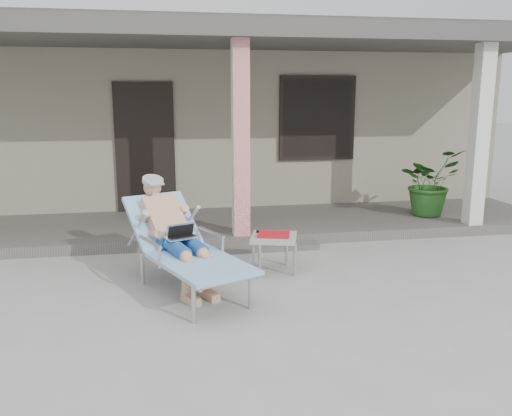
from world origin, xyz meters
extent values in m
plane|color=#9E9E99|center=(0.00, 0.00, 0.00)|extent=(60.00, 60.00, 0.00)
cube|color=gray|center=(0.00, 6.50, 1.50)|extent=(10.00, 5.00, 3.00)
cube|color=#474442|center=(0.00, 6.50, 3.15)|extent=(10.40, 5.40, 0.30)
cube|color=black|center=(-1.30, 3.97, 1.20)|extent=(0.95, 0.06, 2.10)
cube|color=black|center=(1.60, 3.97, 1.65)|extent=(1.20, 0.06, 1.30)
cube|color=black|center=(1.60, 3.96, 1.65)|extent=(1.32, 0.05, 1.42)
cube|color=#605B56|center=(0.00, 3.00, 0.07)|extent=(10.00, 2.00, 0.15)
cube|color=red|center=(0.00, 2.15, 1.45)|extent=(0.22, 0.22, 2.61)
cube|color=silver|center=(3.50, 2.15, 1.45)|extent=(0.22, 0.22, 2.61)
cube|color=#474442|center=(0.00, 3.00, 2.88)|extent=(10.00, 2.30, 0.24)
cube|color=#605B56|center=(0.00, 1.85, 0.04)|extent=(2.00, 0.30, 0.07)
cylinder|color=#B7B7BC|center=(-0.82, -0.38, 0.18)|extent=(0.04, 0.04, 0.37)
cylinder|color=#B7B7BC|center=(-0.26, -0.13, 0.18)|extent=(0.04, 0.04, 0.37)
cylinder|color=#B7B7BC|center=(-1.31, 0.76, 0.18)|extent=(0.04, 0.04, 0.37)
cylinder|color=#B7B7BC|center=(-0.74, 1.00, 0.18)|extent=(0.04, 0.04, 0.37)
cube|color=#B7B7BC|center=(-0.72, 0.16, 0.38)|extent=(1.04, 1.35, 0.03)
cube|color=#8FB5DE|center=(-0.72, 0.16, 0.41)|extent=(1.15, 1.43, 0.04)
cube|color=#B7B7BC|center=(-1.07, 0.98, 0.61)|extent=(0.79, 0.77, 0.49)
cube|color=#8FB5DE|center=(-1.07, 0.98, 0.65)|extent=(0.91, 0.87, 0.55)
cylinder|color=#A4A4A6|center=(-1.18, 1.24, 1.09)|extent=(0.32, 0.32, 0.13)
cube|color=silver|center=(-0.89, 0.56, 0.58)|extent=(0.39, 0.34, 0.23)
cube|color=#A5A4A0|center=(0.20, 0.94, 0.41)|extent=(0.64, 0.64, 0.04)
cylinder|color=#B7B7BC|center=(-0.01, 0.73, 0.20)|extent=(0.04, 0.04, 0.39)
cylinder|color=#B7B7BC|center=(0.41, 0.73, 0.20)|extent=(0.04, 0.04, 0.39)
cylinder|color=#B7B7BC|center=(-0.01, 1.15, 0.20)|extent=(0.04, 0.04, 0.39)
cylinder|color=#B7B7BC|center=(0.41, 1.15, 0.20)|extent=(0.04, 0.04, 0.39)
cube|color=red|center=(0.20, 0.94, 0.45)|extent=(0.42, 0.36, 0.03)
cube|color=black|center=(0.20, 1.08, 0.45)|extent=(0.35, 0.12, 0.04)
imported|color=#26591E|center=(3.15, 2.85, 0.68)|extent=(1.18, 1.10, 1.06)
camera|label=1|loc=(-1.09, -5.04, 2.07)|focal=38.00mm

